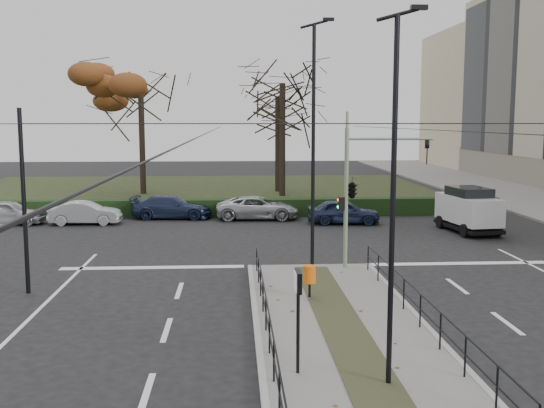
{
  "coord_description": "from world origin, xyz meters",
  "views": [
    {
      "loc": [
        -2.86,
        -18.66,
        5.6
      ],
      "look_at": [
        -1.23,
        8.34,
        2.04
      ],
      "focal_mm": 42.0,
      "sensor_mm": 36.0,
      "label": 1
    }
  ],
  "objects_px": {
    "streetlamp_median_near": "(394,198)",
    "bare_tree_near": "(282,92)",
    "white_van": "(468,209)",
    "traffic_light": "(354,187)",
    "parked_car_third": "(172,207)",
    "litter_bin": "(310,275)",
    "info_panel": "(298,293)",
    "streetlamp_median_far": "(314,146)",
    "parked_car_fifth": "(343,212)",
    "bare_tree_center": "(278,104)",
    "parked_car_fourth": "(258,208)",
    "parked_car_second": "(85,213)",
    "rust_tree": "(140,82)",
    "parked_car_first": "(8,212)"
  },
  "relations": [
    {
      "from": "streetlamp_median_near",
      "to": "info_panel",
      "type": "bearing_deg",
      "value": 159.92
    },
    {
      "from": "rust_tree",
      "to": "litter_bin",
      "type": "bearing_deg",
      "value": -72.63
    },
    {
      "from": "white_van",
      "to": "parked_car_fifth",
      "type": "height_order",
      "value": "white_van"
    },
    {
      "from": "parked_car_first",
      "to": "parked_car_third",
      "type": "relative_size",
      "value": 0.86
    },
    {
      "from": "info_panel",
      "to": "streetlamp_median_near",
      "type": "height_order",
      "value": "streetlamp_median_near"
    },
    {
      "from": "litter_bin",
      "to": "parked_car_second",
      "type": "distance_m",
      "value": 18.68
    },
    {
      "from": "rust_tree",
      "to": "parked_car_fourth",
      "type": "bearing_deg",
      "value": -56.88
    },
    {
      "from": "info_panel",
      "to": "parked_car_first",
      "type": "distance_m",
      "value": 25.59
    },
    {
      "from": "parked_car_third",
      "to": "bare_tree_near",
      "type": "bearing_deg",
      "value": -30.58
    },
    {
      "from": "parked_car_fourth",
      "to": "parked_car_fifth",
      "type": "height_order",
      "value": "parked_car_fifth"
    },
    {
      "from": "parked_car_second",
      "to": "bare_tree_center",
      "type": "height_order",
      "value": "bare_tree_center"
    },
    {
      "from": "streetlamp_median_near",
      "to": "rust_tree",
      "type": "relative_size",
      "value": 0.7
    },
    {
      "from": "info_panel",
      "to": "streetlamp_median_far",
      "type": "distance_m",
      "value": 9.71
    },
    {
      "from": "streetlamp_median_far",
      "to": "bare_tree_near",
      "type": "distance_m",
      "value": 24.27
    },
    {
      "from": "bare_tree_center",
      "to": "bare_tree_near",
      "type": "relative_size",
      "value": 0.9
    },
    {
      "from": "bare_tree_center",
      "to": "traffic_light",
      "type": "bearing_deg",
      "value": -87.78
    },
    {
      "from": "rust_tree",
      "to": "traffic_light",
      "type": "bearing_deg",
      "value": -65.92
    },
    {
      "from": "streetlamp_median_near",
      "to": "white_van",
      "type": "xyz_separation_m",
      "value": [
        8.57,
        18.51,
        -2.85
      ]
    },
    {
      "from": "litter_bin",
      "to": "streetlamp_median_near",
      "type": "relative_size",
      "value": 0.13
    },
    {
      "from": "traffic_light",
      "to": "streetlamp_median_near",
      "type": "xyz_separation_m",
      "value": [
        -1.23,
        -10.64,
        0.89
      ]
    },
    {
      "from": "parked_car_third",
      "to": "bare_tree_center",
      "type": "xyz_separation_m",
      "value": [
        7.02,
        12.95,
        6.23
      ]
    },
    {
      "from": "traffic_light",
      "to": "white_van",
      "type": "relative_size",
      "value": 1.19
    },
    {
      "from": "parked_car_first",
      "to": "parked_car_third",
      "type": "height_order",
      "value": "parked_car_first"
    },
    {
      "from": "info_panel",
      "to": "traffic_light",
      "type": "bearing_deg",
      "value": 72.74
    },
    {
      "from": "streetlamp_median_near",
      "to": "bare_tree_center",
      "type": "relative_size",
      "value": 0.79
    },
    {
      "from": "parked_car_third",
      "to": "rust_tree",
      "type": "xyz_separation_m",
      "value": [
        -3.3,
        12.08,
        7.78
      ]
    },
    {
      "from": "streetlamp_median_far",
      "to": "parked_car_fifth",
      "type": "distance_m",
      "value": 12.68
    },
    {
      "from": "info_panel",
      "to": "bare_tree_near",
      "type": "xyz_separation_m",
      "value": [
        2.2,
        33.27,
        5.75
      ]
    },
    {
      "from": "streetlamp_median_near",
      "to": "streetlamp_median_far",
      "type": "relative_size",
      "value": 0.86
    },
    {
      "from": "streetlamp_median_near",
      "to": "parked_car_first",
      "type": "distance_m",
      "value": 27.36
    },
    {
      "from": "streetlamp_median_near",
      "to": "bare_tree_near",
      "type": "height_order",
      "value": "bare_tree_near"
    },
    {
      "from": "white_van",
      "to": "bare_tree_near",
      "type": "distance_m",
      "value": 18.66
    },
    {
      "from": "info_panel",
      "to": "bare_tree_center",
      "type": "bearing_deg",
      "value": 86.71
    },
    {
      "from": "traffic_light",
      "to": "bare_tree_near",
      "type": "bearing_deg",
      "value": 92.19
    },
    {
      "from": "rust_tree",
      "to": "info_panel",
      "type": "bearing_deg",
      "value": -76.87
    },
    {
      "from": "parked_car_first",
      "to": "bare_tree_near",
      "type": "relative_size",
      "value": 0.36
    },
    {
      "from": "bare_tree_near",
      "to": "streetlamp_median_far",
      "type": "bearing_deg",
      "value": -91.73
    },
    {
      "from": "litter_bin",
      "to": "white_van",
      "type": "bearing_deg",
      "value": 51.59
    },
    {
      "from": "parked_car_second",
      "to": "white_van",
      "type": "bearing_deg",
      "value": -99.86
    },
    {
      "from": "litter_bin",
      "to": "streetlamp_median_near",
      "type": "bearing_deg",
      "value": -82.25
    },
    {
      "from": "parked_car_fourth",
      "to": "streetlamp_median_far",
      "type": "bearing_deg",
      "value": -171.97
    },
    {
      "from": "parked_car_first",
      "to": "parked_car_second",
      "type": "height_order",
      "value": "parked_car_first"
    },
    {
      "from": "streetlamp_median_far",
      "to": "bare_tree_near",
      "type": "bearing_deg",
      "value": 88.27
    },
    {
      "from": "streetlamp_median_far",
      "to": "parked_car_third",
      "type": "xyz_separation_m",
      "value": [
        -6.42,
        14.06,
        -4.04
      ]
    },
    {
      "from": "parked_car_fifth",
      "to": "info_panel",
      "type": "bearing_deg",
      "value": 170.97
    },
    {
      "from": "streetlamp_median_far",
      "to": "bare_tree_near",
      "type": "relative_size",
      "value": 0.83
    },
    {
      "from": "streetlamp_median_near",
      "to": "rust_tree",
      "type": "height_order",
      "value": "rust_tree"
    },
    {
      "from": "traffic_light",
      "to": "parked_car_third",
      "type": "height_order",
      "value": "traffic_light"
    },
    {
      "from": "traffic_light",
      "to": "parked_car_third",
      "type": "bearing_deg",
      "value": 121.16
    },
    {
      "from": "parked_car_second",
      "to": "parked_car_third",
      "type": "height_order",
      "value": "parked_car_third"
    }
  ]
}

